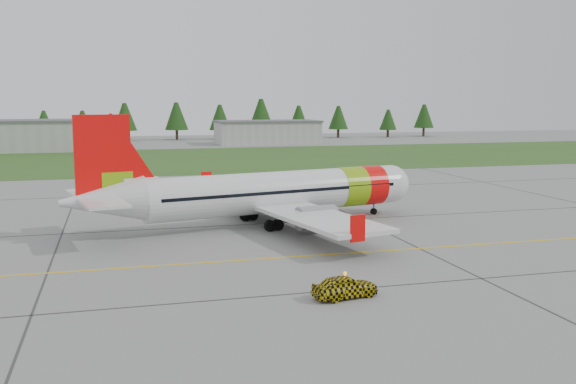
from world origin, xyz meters
name	(u,v)px	position (x,y,z in m)	size (l,w,h in m)	color
ground	(321,292)	(0.00, 0.00, 0.00)	(320.00, 320.00, 0.00)	gray
aircraft	(271,193)	(1.88, 19.47, 2.72)	(30.87, 28.92, 9.45)	silver
follow_me_car	(345,265)	(0.89, -1.33, 1.81)	(1.46, 1.23, 3.62)	yellow
grass_strip	(177,159)	(0.00, 82.00, 0.01)	(320.00, 50.00, 0.03)	#30561E
taxi_guideline	(284,257)	(0.00, 8.00, 0.01)	(120.00, 0.25, 0.02)	gold
hangar_west	(17,136)	(-30.00, 110.00, 3.00)	(32.00, 14.00, 6.00)	#A8A8A3
hangar_east	(267,133)	(25.00, 118.00, 2.60)	(24.00, 12.00, 5.20)	#A8A8A3
treeline	(156,121)	(0.00, 138.00, 5.00)	(160.00, 8.00, 10.00)	#1C3F14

